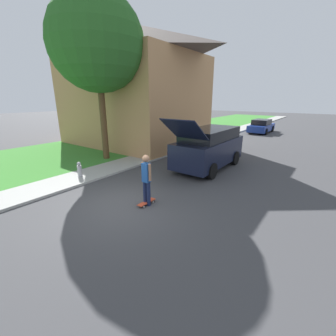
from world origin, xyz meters
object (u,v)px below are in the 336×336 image
skateboard (147,202)px  fire_hydrant (80,170)px  skateboarder (146,178)px  car_down_street (261,126)px  lawn_tree_near (97,44)px  suv_parked (209,147)px

skateboard → fire_hydrant: size_ratio=1.12×
skateboarder → car_down_street: bearing=94.7°
lawn_tree_near → car_down_street: bearing=75.7°
car_down_street → skateboarder: size_ratio=2.52×
lawn_tree_near → skateboard: lawn_tree_near is taller
skateboarder → skateboard: size_ratio=2.31×
lawn_tree_near → car_down_street: size_ratio=1.94×
skateboard → fire_hydrant: bearing=177.9°
suv_parked → skateboarder: suv_parked is taller
car_down_street → skateboarder: (1.67, -20.40, 0.35)m
fire_hydrant → lawn_tree_near: bearing=121.2°
skateboard → fire_hydrant: fire_hydrant is taller
lawn_tree_near → skateboarder: size_ratio=4.88×
suv_parked → skateboard: 5.34m
suv_parked → car_down_street: suv_parked is taller
skateboard → fire_hydrant: (-4.25, 0.15, 0.36)m
lawn_tree_near → fire_hydrant: bearing=-58.8°
suv_parked → skateboard: size_ratio=6.92×
suv_parked → lawn_tree_near: bearing=-159.5°
car_down_street → fire_hydrant: car_down_street is taller
skateboard → car_down_street: bearing=94.6°
lawn_tree_near → fire_hydrant: lawn_tree_near is taller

